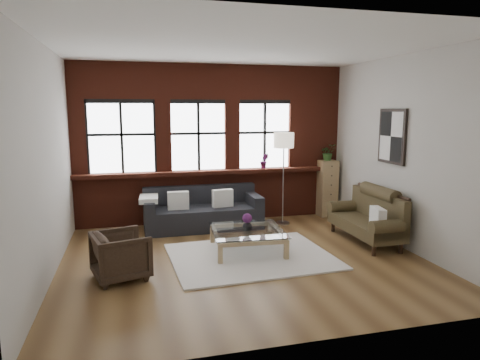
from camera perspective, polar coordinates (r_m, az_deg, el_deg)
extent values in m
plane|color=brown|center=(6.79, 0.44, -10.47)|extent=(5.50, 5.50, 0.00)
plane|color=white|center=(6.44, 0.48, 17.36)|extent=(5.50, 5.50, 0.00)
plane|color=#B8B5AC|center=(8.85, -3.68, 4.81)|extent=(5.50, 0.00, 5.50)
plane|color=#B8B5AC|center=(4.08, 9.45, -0.75)|extent=(5.50, 0.00, 5.50)
plane|color=#B8B5AC|center=(6.31, -24.47, 2.11)|extent=(0.00, 5.00, 5.00)
plane|color=#B8B5AC|center=(7.60, 20.98, 3.44)|extent=(0.00, 5.00, 5.00)
cube|color=maroon|center=(8.77, -3.46, 1.08)|extent=(5.50, 0.30, 0.08)
cube|color=silver|center=(6.86, 1.47, -10.13)|extent=(2.58, 2.07, 0.03)
cube|color=white|center=(8.20, -8.24, -2.71)|extent=(0.40, 0.15, 0.34)
cube|color=white|center=(8.33, -2.34, -2.43)|extent=(0.41, 0.19, 0.34)
cube|color=white|center=(7.34, 17.89, -4.84)|extent=(0.20, 0.40, 0.34)
imported|color=black|center=(6.18, -15.59, -9.65)|extent=(0.88, 0.87, 0.66)
imported|color=#B2B2B2|center=(6.98, 0.97, -6.00)|extent=(0.20, 0.20, 0.16)
sphere|color=#5B1F5B|center=(6.95, 0.97, -5.12)|extent=(0.16, 0.16, 0.16)
cube|color=#9E8156|center=(9.52, 11.51, -1.06)|extent=(0.37, 0.37, 1.22)
imported|color=#2D5923|center=(9.41, 11.66, 3.65)|extent=(0.35, 0.32, 0.36)
imported|color=#5B1F5B|center=(8.97, 3.26, 2.56)|extent=(0.21, 0.19, 0.32)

